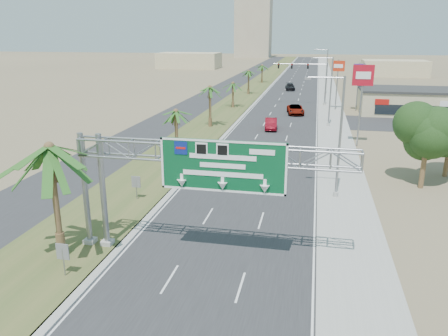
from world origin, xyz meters
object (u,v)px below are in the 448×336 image
signal_mast (315,80)px  pole_sign_red_near (363,81)px  store_building (415,102)px  sign_gantry (198,162)px  car_mid_lane (271,124)px  car_far (290,87)px  car_left_lane (243,151)px  car_right_lane (295,110)px  pole_sign_red_far (338,70)px  palm_near (49,148)px  pole_sign_blue (359,75)px

signal_mast → pole_sign_red_near: (5.51, -31.42, 3.01)m
store_building → sign_gantry: bearing=-112.4°
car_mid_lane → car_far: 46.70m
car_left_lane → car_right_lane: car_left_lane is taller
sign_gantry → car_mid_lane: sign_gantry is taller
car_far → car_mid_lane: bearing=-96.7°
car_right_lane → pole_sign_red_far: pole_sign_red_far is taller
car_left_lane → car_mid_lane: (1.38, 16.13, -0.06)m
palm_near → car_left_lane: (7.20, 24.12, -6.08)m
signal_mast → pole_sign_red_far: (3.83, -4.98, 2.18)m
car_far → pole_sign_red_near: bearing=-85.0°
pole_sign_red_near → sign_gantry: bearing=-111.0°
sign_gantry → store_building: size_ratio=0.93×
sign_gantry → car_far: 85.18m
pole_sign_red_near → pole_sign_blue: size_ratio=1.18×
car_left_lane → car_mid_lane: bearing=84.4°
sign_gantry → pole_sign_blue: pole_sign_blue is taller
sign_gantry → pole_sign_red_near: bearing=69.0°
car_mid_lane → pole_sign_red_far: size_ratio=0.54×
car_right_lane → pole_sign_blue: pole_sign_blue is taller
store_building → car_right_lane: bearing=-167.0°
car_left_lane → pole_sign_red_far: 37.09m
store_building → car_far: store_building is taller
store_building → car_left_lane: 41.54m
car_far → pole_sign_red_near: (11.44, -54.39, 7.08)m
car_right_lane → pole_sign_red_near: pole_sign_red_near is taller
signal_mast → car_far: bearing=104.5°
store_building → pole_sign_red_near: 28.46m
car_far → pole_sign_red_near: pole_sign_red_near is taller
pole_sign_red_near → car_left_lane: bearing=-146.4°
car_mid_lane → pole_sign_blue: size_ratio=0.57×
store_building → car_left_lane: (-24.00, -33.88, -1.15)m
signal_mast → pole_sign_red_near: 32.04m
pole_sign_blue → pole_sign_red_far: bearing=178.7°
palm_near → car_right_lane: 54.99m
signal_mast → pole_sign_blue: pole_sign_blue is taller
car_mid_lane → pole_sign_red_near: size_ratio=0.49×
car_right_lane → pole_sign_red_far: 10.77m
pole_sign_blue → pole_sign_red_near: bearing=-94.1°
palm_near → signal_mast: size_ratio=0.81×
car_right_lane → palm_near: bearing=-109.9°
car_mid_lane → pole_sign_red_near: 15.39m
store_building → car_left_lane: bearing=-125.3°
car_right_lane → car_left_lane: bearing=-106.0°
car_left_lane → pole_sign_blue: (14.57, 34.79, 5.45)m
signal_mast → store_building: size_ratio=0.57×
signal_mast → store_building: (16.83, -5.97, -2.85)m
car_left_lane → car_right_lane: (4.19, 29.32, -0.06)m
store_building → car_mid_lane: size_ratio=3.74×
palm_near → car_far: bearing=84.5°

